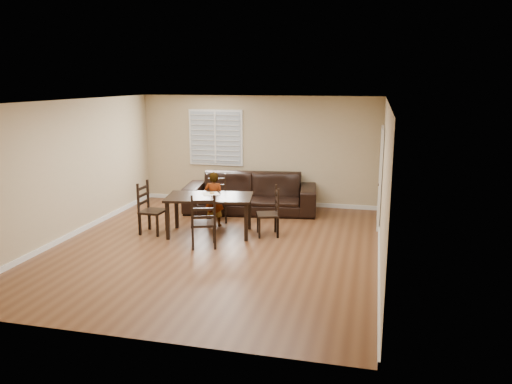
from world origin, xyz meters
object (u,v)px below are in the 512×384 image
chair_left (147,210)px  chair_far (204,224)px  dining_table (210,200)px  child (214,199)px  donut (212,193)px  chair_near (216,199)px  sofa (251,193)px  chair_right (274,213)px

chair_left → chair_far: bearing=-113.5°
dining_table → chair_far: bearing=-88.4°
child → donut: bearing=101.5°
chair_near → sofa: 1.04m
sofa → chair_right: bearing=-69.5°
child → sofa: 1.41m
dining_table → sofa: size_ratio=0.60×
chair_left → sofa: bearing=-36.0°
donut → chair_left: bearing=-162.9°
dining_table → chair_near: chair_near is taller
chair_left → child: child is taller
sofa → chair_near: bearing=-130.5°
donut → sofa: sofa is taller
chair_right → sofa: 1.92m
chair_left → child: (1.17, 0.80, 0.10)m
sofa → chair_left: bearing=-135.2°
chair_right → child: bearing=-123.1°
chair_near → donut: bearing=-95.7°
dining_table → chair_near: size_ratio=1.77×
chair_far → chair_near: bearing=-99.9°
donut → dining_table: bearing=-86.4°
dining_table → chair_far: chair_far is taller
dining_table → donut: bearing=83.7°
chair_near → dining_table: bearing=-97.3°
chair_near → donut: 0.95m
chair_near → sofa: bearing=39.0°
dining_table → chair_left: chair_left is taller
chair_far → child: 1.52m
chair_right → child: (-1.37, 0.37, 0.13)m
chair_near → chair_left: 1.65m
chair_far → sofa: bearing=-114.7°
chair_near → chair_left: size_ratio=0.97×
dining_table → child: bearing=90.0°
chair_right → donut: (-1.28, -0.05, 0.37)m
chair_near → chair_far: size_ratio=0.99×
dining_table → chair_right: (1.26, 0.24, -0.26)m
dining_table → sofa: 1.98m
chair_left → donut: (1.27, 0.39, 0.34)m
chair_far → chair_right: chair_far is taller
chair_near → donut: chair_near is taller
dining_table → chair_left: bearing=178.9°
sofa → chair_far: bearing=-101.3°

